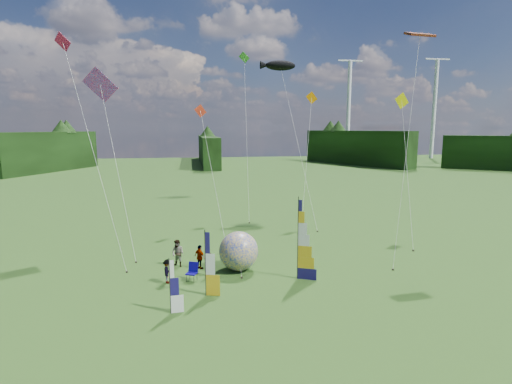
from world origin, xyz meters
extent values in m
plane|color=#447125|center=(0.00, 0.00, 0.00)|extent=(220.00, 220.00, 0.00)
sphere|color=#172FA5|center=(-1.92, 5.55, 1.31)|extent=(3.28, 3.28, 2.61)
imported|color=#66594C|center=(-3.86, 4.70, 0.78)|extent=(0.68, 0.61, 1.56)
imported|color=#66594C|center=(-5.93, 6.87, 0.93)|extent=(1.00, 0.88, 1.87)
imported|color=#66594C|center=(-6.47, 3.99, 0.75)|extent=(0.38, 0.97, 1.49)
imported|color=#66594C|center=(-4.46, 6.16, 0.83)|extent=(0.92, 1.00, 1.65)
camera|label=1|loc=(-4.97, -19.80, 9.38)|focal=28.00mm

